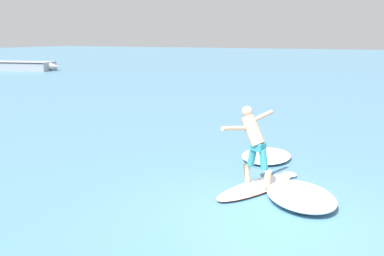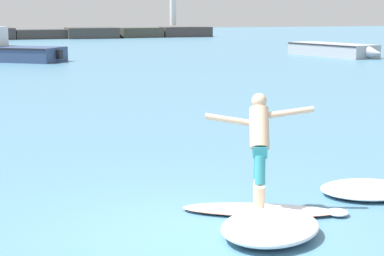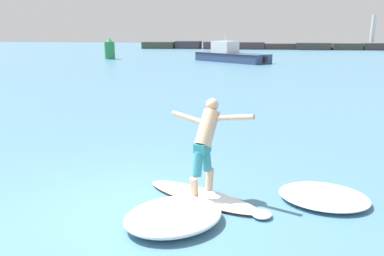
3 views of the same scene
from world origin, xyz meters
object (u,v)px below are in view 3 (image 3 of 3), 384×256
fishing_boat_near_jetty (229,55)px  channel_marker_buoy (110,49)px  surfboard (204,197)px  surfer (206,138)px

fishing_boat_near_jetty → channel_marker_buoy: size_ratio=3.68×
surfboard → fishing_boat_near_jetty: size_ratio=0.28×
surfboard → fishing_boat_near_jetty: bearing=94.9°
surfboard → fishing_boat_near_jetty: 31.51m
surfer → fishing_boat_near_jetty: 31.37m
surfer → channel_marker_buoy: 36.27m
fishing_boat_near_jetty → surfer: bearing=-85.1°
surfer → channel_marker_buoy: (-15.69, 32.70, -0.03)m
surfboard → surfer: 1.01m
fishing_boat_near_jetty → channel_marker_buoy: fishing_boat_near_jetty is taller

